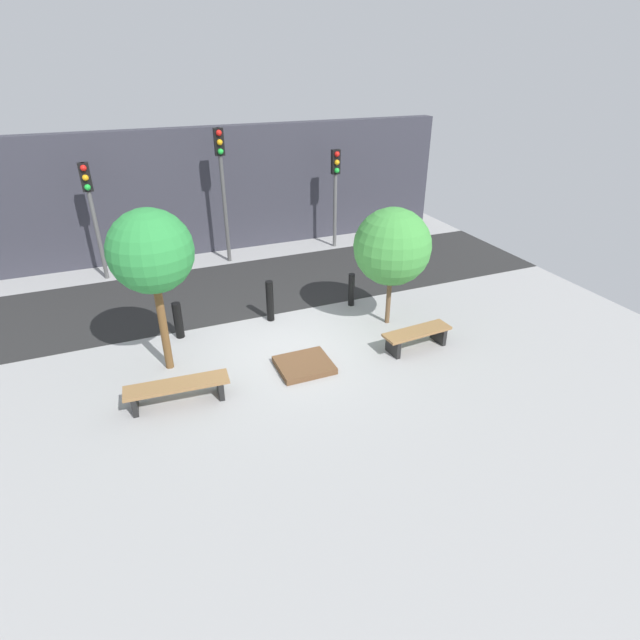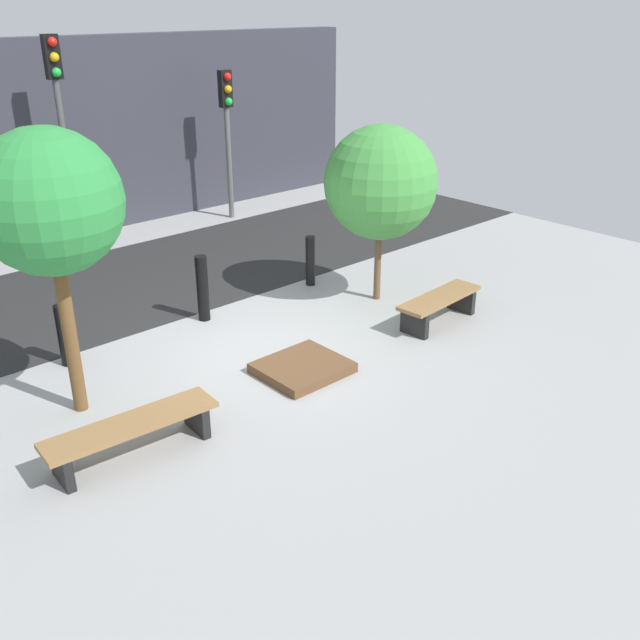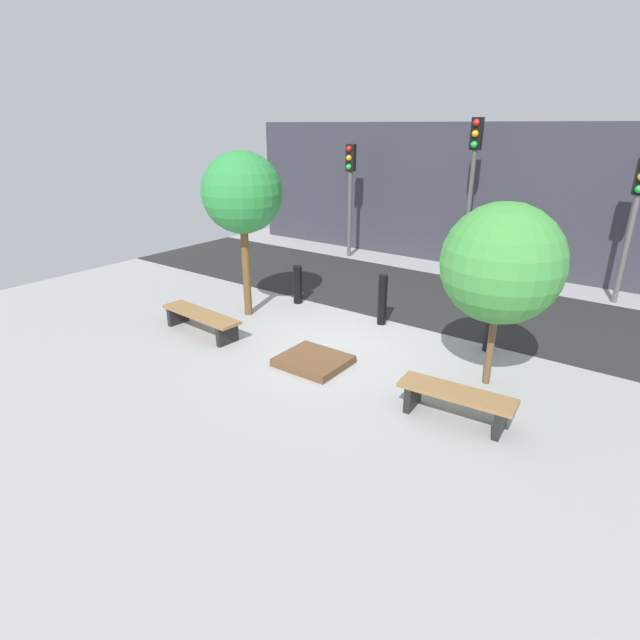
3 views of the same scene
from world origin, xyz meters
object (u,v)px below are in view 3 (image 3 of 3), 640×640
at_px(bollard_left, 382,300).
at_px(bench_left, 201,318).
at_px(bollard_far_left, 298,285).
at_px(bollard_center, 490,328).
at_px(planter_bed, 313,361).
at_px(traffic_light_west, 350,180).
at_px(traffic_light_mid_east, 636,205).
at_px(tree_behind_right_bench, 502,264).
at_px(bench_right, 456,399).
at_px(traffic_light_mid_west, 472,171).
at_px(tree_behind_left_bench, 242,194).

bearing_deg(bollard_left, bench_left, -135.91).
xyz_separation_m(bollard_far_left, bollard_center, (4.54, 0.00, 0.00)).
height_order(planter_bed, bollard_center, bollard_center).
bearing_deg(bollard_center, planter_bed, -133.43).
height_order(bollard_far_left, bollard_left, bollard_left).
bearing_deg(bench_left, traffic_light_west, 102.89).
bearing_deg(traffic_light_mid_east, bollard_left, -130.14).
height_order(traffic_light_west, traffic_light_mid_east, traffic_light_west).
xyz_separation_m(tree_behind_right_bench, bollard_left, (-2.68, 1.25, -1.47)).
distance_m(tree_behind_right_bench, traffic_light_west, 8.64).
distance_m(bench_right, traffic_light_mid_west, 7.97).
bearing_deg(traffic_light_mid_west, bollard_far_left, -116.86).
height_order(bollard_center, traffic_light_mid_west, traffic_light_mid_west).
xyz_separation_m(bench_left, bollard_left, (2.68, 2.60, 0.21)).
xyz_separation_m(planter_bed, bollard_left, (0.00, 2.40, 0.46)).
relative_size(bench_right, tree_behind_left_bench, 0.48).
bearing_deg(bench_right, tree_behind_right_bench, 85.91).
height_order(bollard_left, traffic_light_west, traffic_light_west).
bearing_deg(traffic_light_mid_west, traffic_light_mid_east, -0.03).
relative_size(tree_behind_right_bench, bollard_center, 3.26).
bearing_deg(bollard_left, planter_bed, -90.00).
bearing_deg(planter_bed, traffic_light_mid_west, 90.00).
relative_size(bench_right, bollard_left, 1.56).
bearing_deg(bench_right, bench_left, 175.91).
bearing_deg(bollard_center, bollard_left, 180.00).
xyz_separation_m(bench_left, bollard_center, (4.95, 2.60, 0.13)).
bearing_deg(planter_bed, traffic_light_mid_east, 61.22).
bearing_deg(bollard_far_left, bollard_left, 0.00).
distance_m(planter_bed, tree_behind_left_bench, 3.88).
bearing_deg(bench_left, tree_behind_right_bench, 18.22).
relative_size(bollard_far_left, traffic_light_west, 0.26).
height_order(bench_left, bollard_center, bollard_center).
bearing_deg(traffic_light_west, traffic_light_mid_west, 0.02).
relative_size(bench_right, bollard_far_left, 1.86).
bearing_deg(tree_behind_left_bench, bollard_far_left, 71.73).
bearing_deg(tree_behind_right_bench, bollard_far_left, 165.85).
xyz_separation_m(bench_right, planter_bed, (-2.68, 0.20, -0.26)).
distance_m(tree_behind_right_bench, bollard_center, 2.04).
xyz_separation_m(bench_right, bollard_center, (-0.41, 2.60, 0.13)).
xyz_separation_m(bench_right, tree_behind_right_bench, (-0.00, 1.35, 1.68)).
bearing_deg(traffic_light_mid_east, tree_behind_left_bench, -138.43).
distance_m(bollard_center, traffic_light_west, 7.76).
bearing_deg(traffic_light_mid_east, bench_left, -132.38).
relative_size(tree_behind_left_bench, bollard_far_left, 3.90).
xyz_separation_m(planter_bed, traffic_light_mid_east, (3.78, 6.88, 2.21)).
relative_size(tree_behind_right_bench, traffic_light_west, 0.86).
height_order(bollard_center, traffic_light_west, traffic_light_west).
distance_m(bench_left, planter_bed, 2.70).
relative_size(bench_right, planter_bed, 1.45).
bearing_deg(bench_right, traffic_light_west, 128.29).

